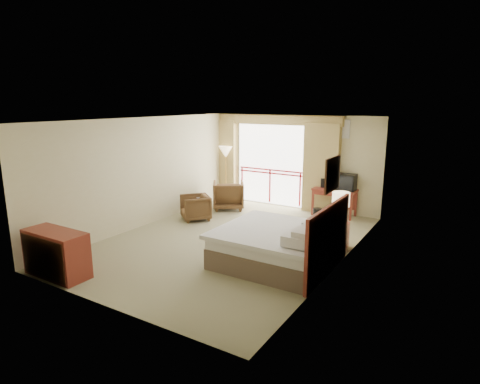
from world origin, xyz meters
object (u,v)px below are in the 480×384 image
Objects in this scene: bed at (279,245)px; wastebasket at (317,214)px; armchair_near at (196,219)px; nightstand at (338,235)px; table_lamp at (341,200)px; dresser at (56,254)px; tv at (346,182)px; desk at (335,194)px; armchair_far at (228,208)px; side_table at (197,203)px; floor_lamp at (226,154)px.

wastebasket is (-0.45, 3.24, -0.23)m from bed.
nightstand is at bearing 39.10° from armchair_near.
table_lamp is 2.28m from wastebasket.
table_lamp reaches higher than bed.
bed is 1.70× the size of dresser.
tv is at bearing 64.47° from dresser.
table_lamp is at bearing -73.63° from desk.
dresser is at bearing -49.27° from armchair_near.
desk reaches higher than nightstand.
bed is at bearing 103.00° from armchair_far.
armchair_far is 1.14m from side_table.
floor_lamp is (-4.40, 2.28, 0.43)m from table_lamp.
bed is 3.83m from tv.
dresser is (-0.11, -5.48, 0.42)m from armchair_far.
nightstand is 1.11× the size of tv.
floor_lamp is 6.45m from dresser.
table_lamp is 1.28× the size of side_table.
wastebasket is 2.63m from armchair_far.
armchair_far is at bearing 159.25° from table_lamp.
table_lamp is at bearing 39.83° from armchair_near.
armchair_near is at bearing -162.90° from tv.
side_table is 0.29× the size of floor_lamp.
tv reaches higher than wastebasket.
nightstand is 0.43× the size of dresser.
armchair_far is at bearing 71.22° from side_table.
desk is 0.92× the size of dresser.
desk reaches higher than armchair_far.
wastebasket is at bearing 123.11° from table_lamp.
armchair_near is (-3.01, -2.33, -0.59)m from desk.
armchair_far is (-2.87, -0.94, -0.59)m from desk.
tv reaches higher than bed.
bed is at bearing 15.00° from armchair_near.
desk is 3.63m from floor_lamp.
bed is 1.77m from table_lamp.
bed reaches higher than side_table.
nightstand is at bearing -74.02° from desk.
floor_lamp is at bearing 143.05° from armchair_near.
tv reaches higher than nightstand.
table_lamp is at bearing 125.78° from armchair_far.
table_lamp is at bearing 64.60° from bed.
side_table is at bearing -81.01° from floor_lamp.
table_lamp is at bearing 48.18° from dresser.
dresser is at bearing -140.75° from bed.
table_lamp is 2.57m from desk.
tv is at bearing 88.15° from bed.
armchair_far is at bearing -165.87° from desk.
nightstand is at bearing -6.19° from side_table.
bed is 7.25× the size of wastebasket.
table_lamp is 4.97m from floor_lamp.
floor_lamp reaches higher than tv.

